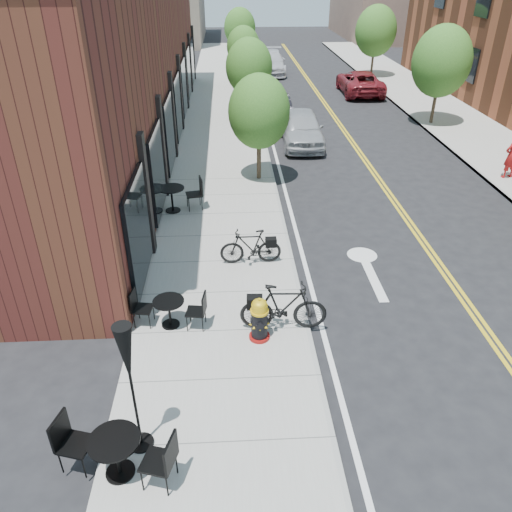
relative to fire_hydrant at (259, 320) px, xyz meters
name	(u,v)px	position (x,y,z in m)	size (l,w,h in m)	color
ground	(310,331)	(1.16, 0.29, -0.61)	(120.00, 120.00, 0.00)	black
sidewalk_near	(222,171)	(-0.84, 10.29, -0.55)	(4.00, 70.00, 0.12)	#9E9B93
building_near	(114,62)	(-5.34, 14.29, 2.89)	(5.00, 28.00, 7.00)	#4B1C18
tree_near_a	(259,112)	(0.56, 9.29, 1.99)	(2.20, 2.20, 3.81)	#382B1E
tree_near_b	(249,67)	(0.56, 17.29, 2.10)	(2.30, 2.30, 3.98)	#382B1E
tree_near_c	(243,47)	(0.56, 25.29, 1.92)	(2.10, 2.10, 3.67)	#382B1E
tree_near_d	(240,28)	(0.56, 33.29, 2.18)	(2.40, 2.40, 4.11)	#382B1E
tree_far_b	(442,61)	(9.76, 16.29, 2.44)	(2.80, 2.80, 4.62)	#382B1E
tree_far_c	(376,31)	(9.76, 28.29, 2.44)	(2.80, 2.80, 4.62)	#382B1E
fire_hydrant	(259,320)	(0.00, 0.00, 0.00)	(0.46, 0.46, 1.04)	maroon
bicycle_left	(251,247)	(-0.04, 3.16, 0.00)	(0.47, 1.65, 0.99)	black
bicycle_right	(284,307)	(0.55, 0.31, 0.08)	(0.54, 1.92, 1.15)	black
bistro_set_a	(116,452)	(-2.44, -3.21, 0.02)	(1.93, 1.01, 1.02)	black
bistro_set_b	(169,309)	(-1.97, 0.55, -0.05)	(1.65, 0.79, 0.87)	black
bistro_set_c	(172,196)	(-2.44, 6.57, 0.04)	(2.01, 1.00, 1.06)	black
patio_umbrella	(128,363)	(-2.18, -2.67, 1.34)	(0.41, 0.41, 2.55)	black
parked_car_a	(302,128)	(2.75, 13.55, 0.14)	(1.79, 4.44, 1.51)	#A1A4A9
parked_car_b	(276,108)	(1.96, 17.66, 0.03)	(1.36, 3.90, 1.29)	black
parked_car_c	(270,62)	(2.65, 30.18, 0.17)	(2.21, 5.43, 1.58)	silver
parked_car_far	(360,82)	(7.71, 23.29, 0.09)	(2.33, 5.06, 1.41)	maroon
pedestrian	(512,156)	(9.97, 8.84, 0.34)	(0.61, 0.40, 1.68)	#A11515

